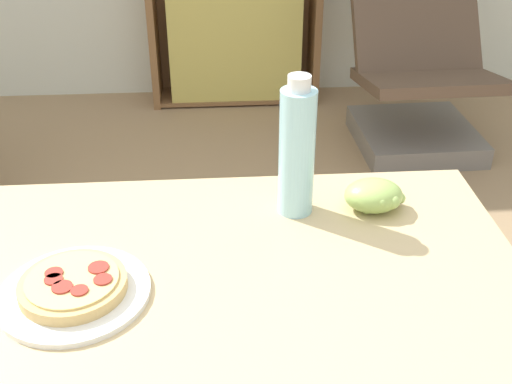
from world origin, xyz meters
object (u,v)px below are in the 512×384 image
Objects in this scene: grape_bunch at (374,196)px; lounge_chair_far at (418,85)px; pizza_on_plate at (74,288)px; drink_bottle at (297,151)px.

lounge_chair_far is at bearing 69.30° from grape_bunch.
pizza_on_plate is 2.32m from lounge_chair_far.
grape_bunch is (0.53, 0.22, 0.02)m from pizza_on_plate.
pizza_on_plate is 0.88× the size of drink_bottle.
drink_bottle is 0.31× the size of lounge_chair_far.
pizza_on_plate is at bearing -149.20° from drink_bottle.
lounge_chair_far is (0.65, 1.73, -0.47)m from grape_bunch.
grape_bunch is 0.14× the size of lounge_chair_far.
drink_bottle reaches higher than grape_bunch.
lounge_chair_far is (0.80, 1.72, -0.57)m from drink_bottle.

